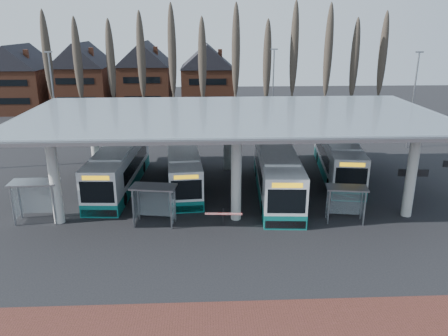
{
  "coord_description": "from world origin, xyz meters",
  "views": [
    {
      "loc": [
        -2.1,
        -25.01,
        12.79
      ],
      "look_at": [
        -0.61,
        7.0,
        2.22
      ],
      "focal_mm": 35.0,
      "sensor_mm": 36.0,
      "label": 1
    }
  ],
  "objects_px": {
    "bus_1": "(183,168)",
    "shelter_1": "(154,196)",
    "bus_2": "(276,172)",
    "shelter_0": "(36,192)",
    "bus_0": "(119,167)",
    "bus_3": "(338,157)",
    "shelter_2": "(346,196)"
  },
  "relations": [
    {
      "from": "bus_0",
      "to": "bus_2",
      "type": "height_order",
      "value": "bus_2"
    },
    {
      "from": "shelter_0",
      "to": "bus_3",
      "type": "bearing_deg",
      "value": 18.44
    },
    {
      "from": "bus_0",
      "to": "bus_3",
      "type": "relative_size",
      "value": 0.99
    },
    {
      "from": "bus_3",
      "to": "shelter_0",
      "type": "bearing_deg",
      "value": -152.01
    },
    {
      "from": "bus_0",
      "to": "shelter_2",
      "type": "xyz_separation_m",
      "value": [
        16.47,
        -7.47,
        0.19
      ]
    },
    {
      "from": "shelter_1",
      "to": "bus_3",
      "type": "bearing_deg",
      "value": 40.79
    },
    {
      "from": "shelter_0",
      "to": "shelter_2",
      "type": "height_order",
      "value": "shelter_0"
    },
    {
      "from": "bus_3",
      "to": "shelter_1",
      "type": "height_order",
      "value": "bus_3"
    },
    {
      "from": "bus_1",
      "to": "bus_3",
      "type": "distance_m",
      "value": 13.66
    },
    {
      "from": "bus_1",
      "to": "shelter_2",
      "type": "xyz_separation_m",
      "value": [
        11.23,
        -7.52,
        0.31
      ]
    },
    {
      "from": "bus_2",
      "to": "shelter_1",
      "type": "xyz_separation_m",
      "value": [
        -8.99,
        -5.19,
        0.26
      ]
    },
    {
      "from": "bus_3",
      "to": "shelter_0",
      "type": "height_order",
      "value": "bus_3"
    },
    {
      "from": "bus_3",
      "to": "shelter_1",
      "type": "bearing_deg",
      "value": -140.47
    },
    {
      "from": "bus_3",
      "to": "shelter_1",
      "type": "xyz_separation_m",
      "value": [
        -15.12,
        -9.33,
        0.36
      ]
    },
    {
      "from": "bus_0",
      "to": "shelter_1",
      "type": "relative_size",
      "value": 4.02
    },
    {
      "from": "bus_0",
      "to": "shelter_2",
      "type": "bearing_deg",
      "value": -21.15
    },
    {
      "from": "bus_0",
      "to": "bus_3",
      "type": "bearing_deg",
      "value": 9.46
    },
    {
      "from": "shelter_1",
      "to": "shelter_0",
      "type": "bearing_deg",
      "value": -176.91
    },
    {
      "from": "bus_2",
      "to": "shelter_0",
      "type": "relative_size",
      "value": 4.24
    },
    {
      "from": "bus_3",
      "to": "bus_1",
      "type": "bearing_deg",
      "value": -163.77
    },
    {
      "from": "bus_2",
      "to": "shelter_2",
      "type": "bearing_deg",
      "value": -50.79
    },
    {
      "from": "bus_2",
      "to": "shelter_2",
      "type": "distance_m",
      "value": 6.6
    },
    {
      "from": "shelter_0",
      "to": "shelter_1",
      "type": "bearing_deg",
      "value": -7.73
    },
    {
      "from": "bus_1",
      "to": "shelter_0",
      "type": "distance_m",
      "value": 11.61
    },
    {
      "from": "shelter_2",
      "to": "bus_0",
      "type": "bearing_deg",
      "value": 164.47
    },
    {
      "from": "bus_1",
      "to": "bus_3",
      "type": "relative_size",
      "value": 0.92
    },
    {
      "from": "bus_3",
      "to": "shelter_2",
      "type": "bearing_deg",
      "value": -95.67
    },
    {
      "from": "bus_3",
      "to": "shelter_2",
      "type": "xyz_separation_m",
      "value": [
        -2.29,
        -9.51,
        0.19
      ]
    },
    {
      "from": "bus_0",
      "to": "bus_1",
      "type": "height_order",
      "value": "bus_0"
    },
    {
      "from": "bus_1",
      "to": "bus_2",
      "type": "height_order",
      "value": "bus_2"
    },
    {
      "from": "bus_2",
      "to": "bus_3",
      "type": "xyz_separation_m",
      "value": [
        6.12,
        4.14,
        -0.1
      ]
    },
    {
      "from": "bus_1",
      "to": "shelter_1",
      "type": "relative_size",
      "value": 3.72
    }
  ]
}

